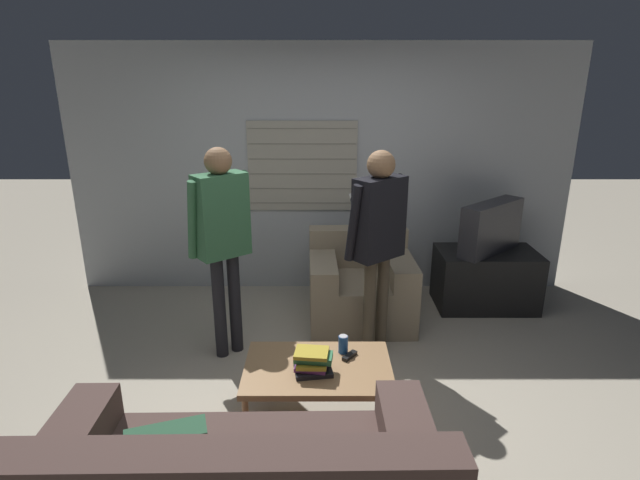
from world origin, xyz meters
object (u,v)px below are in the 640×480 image
at_px(person_right_standing, 378,230).
at_px(soda_can, 343,344).
at_px(spare_remote, 350,356).
at_px(tv, 491,227).
at_px(person_left_standing, 222,228).
at_px(armchair_beige, 360,286).
at_px(book_stack, 313,362).
at_px(coffee_table, 318,372).

height_order(person_right_standing, soda_can, person_right_standing).
xyz_separation_m(soda_can, spare_remote, (0.04, -0.06, -0.05)).
xyz_separation_m(tv, soda_can, (-1.50, -1.63, -0.34)).
bearing_deg(spare_remote, person_left_standing, 177.25).
bearing_deg(person_left_standing, armchair_beige, -10.45).
xyz_separation_m(person_left_standing, book_stack, (0.72, -0.97, -0.60)).
bearing_deg(coffee_table, armchair_beige, 75.52).
bearing_deg(person_left_standing, coffee_table, -88.77).
bearing_deg(person_left_standing, spare_remote, -78.11).
height_order(coffee_table, person_right_standing, person_right_standing).
relative_size(person_left_standing, spare_remote, 13.48).
bearing_deg(person_right_standing, soda_can, -150.83).
height_order(person_right_standing, spare_remote, person_right_standing).
bearing_deg(person_right_standing, spare_remote, -146.57).
distance_m(person_left_standing, book_stack, 1.35).
bearing_deg(armchair_beige, person_right_standing, 94.87).
xyz_separation_m(tv, person_right_standing, (-1.21, -0.90, 0.25)).
xyz_separation_m(coffee_table, book_stack, (-0.03, -0.07, 0.11)).
relative_size(armchair_beige, coffee_table, 1.01).
distance_m(book_stack, spare_remote, 0.31).
height_order(armchair_beige, tv, tv).
relative_size(person_right_standing, spare_remote, 13.30).
xyz_separation_m(coffee_table, person_right_standing, (0.46, 0.91, 0.69)).
xyz_separation_m(book_stack, spare_remote, (0.25, 0.17, -0.06)).
relative_size(coffee_table, person_right_standing, 0.56).
relative_size(book_stack, soda_can, 2.06).
relative_size(armchair_beige, tv, 1.33).
xyz_separation_m(person_right_standing, book_stack, (-0.50, -0.97, -0.58)).
xyz_separation_m(coffee_table, spare_remote, (0.21, 0.11, 0.05)).
height_order(tv, person_right_standing, person_right_standing).
height_order(armchair_beige, soda_can, armchair_beige).
relative_size(coffee_table, spare_remote, 7.49).
bearing_deg(person_left_standing, person_right_standing, -38.63).
relative_size(book_stack, spare_remote, 2.03).
relative_size(coffee_table, tv, 1.31).
distance_m(coffee_table, person_right_standing, 1.23).
distance_m(person_right_standing, spare_remote, 1.05).
height_order(armchair_beige, book_stack, armchair_beige).
height_order(coffee_table, spare_remote, spare_remote).
bearing_deg(spare_remote, armchair_beige, 119.40).
height_order(person_left_standing, spare_remote, person_left_standing).
height_order(armchair_beige, spare_remote, armchair_beige).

